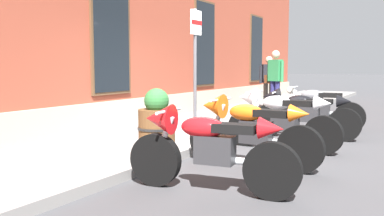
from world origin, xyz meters
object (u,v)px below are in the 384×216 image
motorcycle_white_sport (278,116)px  motorcycle_black_sport (301,111)px  pedestrian_dark_jacket (269,79)px  motorcycle_orange_sport (248,128)px  motorcycle_grey_naked (316,109)px  barrel_planter (157,122)px  pedestrian_striped_shirt (275,77)px  parking_sign (195,54)px  motorcycle_red_sport (204,145)px

motorcycle_white_sport → motorcycle_black_sport: 1.35m
pedestrian_dark_jacket → motorcycle_orange_sport: bearing=-163.0°
pedestrian_dark_jacket → motorcycle_grey_naked: bearing=-143.6°
motorcycle_white_sport → barrel_planter: 2.10m
motorcycle_grey_naked → motorcycle_orange_sport: bearing=179.4°
motorcycle_black_sport → motorcycle_grey_naked: size_ratio=1.04×
barrel_planter → pedestrian_striped_shirt: bearing=1.0°
motorcycle_orange_sport → pedestrian_striped_shirt: pedestrian_striped_shirt is taller
barrel_planter → parking_sign: bearing=-1.3°
motorcycle_black_sport → parking_sign: bearing=134.6°
parking_sign → pedestrian_dark_jacket: bearing=5.6°
motorcycle_grey_naked → parking_sign: bearing=149.8°
motorcycle_orange_sport → barrel_planter: (-0.02, 1.57, -0.02)m
motorcycle_black_sport → pedestrian_striped_shirt: size_ratio=1.22×
pedestrian_dark_jacket → barrel_planter: pedestrian_dark_jacket is taller
motorcycle_red_sport → motorcycle_orange_sport: size_ratio=1.00×
motorcycle_grey_naked → pedestrian_dark_jacket: (2.90, 2.14, 0.54)m
motorcycle_white_sport → pedestrian_dark_jacket: 5.83m
motorcycle_grey_naked → pedestrian_striped_shirt: (2.25, 1.72, 0.64)m
motorcycle_orange_sport → motorcycle_white_sport: motorcycle_white_sport is taller
parking_sign → barrel_planter: bearing=178.7°
motorcycle_black_sport → barrel_planter: size_ratio=2.26×
parking_sign → motorcycle_black_sport: bearing=-45.4°
motorcycle_black_sport → pedestrian_dark_jacket: 4.62m
motorcycle_white_sport → pedestrian_striped_shirt: (4.78, 1.66, 0.56)m
parking_sign → barrel_planter: 1.66m
pedestrian_striped_shirt → motorcycle_red_sport: bearing=-167.3°
pedestrian_striped_shirt → barrel_planter: bearing=-179.0°
motorcycle_black_sport → barrel_planter: (-2.76, 1.58, -0.01)m
parking_sign → barrel_planter: size_ratio=2.47×
motorcycle_white_sport → motorcycle_red_sport: bearing=-178.9°
pedestrian_dark_jacket → parking_sign: size_ratio=0.68×
parking_sign → barrel_planter: (-1.23, 0.03, -1.12)m
pedestrian_dark_jacket → barrel_planter: 6.88m
motorcycle_black_sport → pedestrian_striped_shirt: pedestrian_striped_shirt is taller
motorcycle_red_sport → motorcycle_grey_naked: bearing=-0.0°
pedestrian_striped_shirt → pedestrian_dark_jacket: bearing=32.8°
motorcycle_black_sport → pedestrian_dark_jacket: bearing=27.3°
motorcycle_orange_sport → pedestrian_striped_shirt: (6.18, 1.67, 0.57)m
motorcycle_red_sport → pedestrian_dark_jacket: (8.23, 2.13, 0.49)m
motorcycle_orange_sport → parking_sign: 2.24m
motorcycle_red_sport → pedestrian_striped_shirt: 7.79m
motorcycle_black_sport → barrel_planter: bearing=150.2°
motorcycle_black_sport → parking_sign: 2.45m
motorcycle_red_sport → pedestrian_dark_jacket: bearing=14.5°
motorcycle_red_sport → motorcycle_orange_sport: (1.40, 0.04, 0.01)m
parking_sign → motorcycle_white_sport: bearing=-83.0°
pedestrian_striped_shirt → pedestrian_dark_jacket: size_ratio=1.10×
motorcycle_white_sport → pedestrian_dark_jacket: pedestrian_dark_jacket is taller
motorcycle_black_sport → pedestrian_striped_shirt: bearing=26.2°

